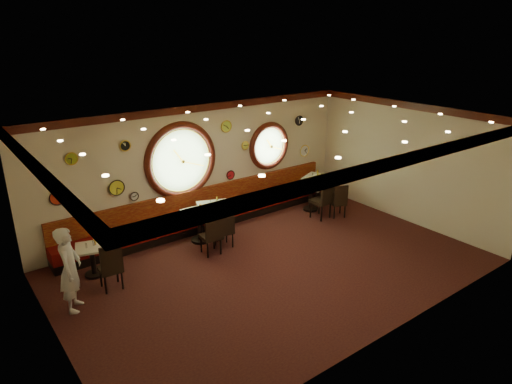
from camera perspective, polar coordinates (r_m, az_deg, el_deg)
The scene contains 55 objects.
floor at distance 10.23m, azimuth 2.25°, elevation -9.28°, with size 9.00×6.00×0.00m, color black.
ceiling at distance 9.10m, azimuth 2.52°, elevation 8.57°, with size 9.00×6.00×0.02m, color #B58E33.
wall_back at distance 11.90m, azimuth -6.78°, elevation 3.26°, with size 9.00×0.02×3.20m, color beige.
wall_front at distance 7.67m, azimuth 16.76°, elevation -7.27°, with size 9.00×0.02×3.20m, color beige.
wall_left at distance 7.78m, azimuth -24.59°, elevation -7.92°, with size 0.02×6.00×3.20m, color beige.
wall_right at distance 12.74m, azimuth 18.32°, elevation 3.50°, with size 0.02×6.00×3.20m, color beige.
molding_back at distance 11.52m, azimuth -6.96°, elevation 10.41°, with size 9.00×0.10×0.18m, color #3D110B.
molding_front at distance 7.16m, azimuth 17.64°, elevation 3.70°, with size 9.00×0.10×0.18m, color #3D110B.
molding_left at distance 7.26m, azimuth -25.91°, elevation 2.82°, with size 0.10×6.00×0.18m, color #3D110B.
molding_right at distance 12.38m, azimuth 18.95°, elevation 10.17°, with size 0.10×6.00×0.18m, color #3D110B.
banquette_base at distance 12.19m, azimuth -5.82°, elevation -3.81°, with size 8.00×0.55×0.20m, color black.
banquette_seat at distance 12.09m, azimuth -5.87°, elevation -2.72°, with size 8.00×0.55×0.30m, color #560707.
banquette_back at distance 12.12m, azimuth -6.47°, elevation -0.66°, with size 8.00×0.10×0.55m, color #66080B.
porthole_left_glass at distance 11.55m, azimuth -9.39°, elevation 3.90°, with size 1.66×1.66×0.02m, color #8EB76D.
porthole_left_frame at distance 11.54m, azimuth -9.35°, elevation 3.89°, with size 1.98×1.98×0.18m, color #3D110B.
porthole_left_ring at distance 11.51m, azimuth -9.28°, elevation 3.86°, with size 1.61×1.61×0.03m, color yellow.
porthole_right_glass at distance 13.04m, azimuth 1.60°, elevation 5.79°, with size 1.10×1.10×0.02m, color #8EB76D.
porthole_right_frame at distance 13.02m, azimuth 1.64°, elevation 5.78°, with size 1.38×1.38×0.18m, color #3D110B.
porthole_right_ring at distance 13.00m, azimuth 1.72°, elevation 5.75°, with size 1.09×1.09×0.03m, color yellow.
wall_clock_0 at distance 10.99m, azimuth -17.04°, elevation 0.51°, with size 0.36×0.36×0.03m, color yellow.
wall_clock_1 at distance 12.41m, azimuth -3.22°, elevation 2.14°, with size 0.24×0.24×0.03m, color red.
wall_clock_2 at distance 10.82m, azimuth -16.06°, elevation 5.58°, with size 0.24×0.24×0.03m, color black.
wall_clock_3 at distance 12.48m, azimuth -1.37°, elevation 5.85°, with size 0.22×0.22×0.03m, color #E0E14B.
wall_clock_4 at distance 12.01m, azimuth -3.75°, elevation 8.19°, with size 0.30×0.30×0.03m, color #B9DD45.
wall_clock_5 at distance 13.57m, azimuth 5.41°, elevation 8.88°, with size 0.28×0.28×0.03m, color black.
wall_clock_6 at distance 10.50m, azimuth -22.09°, elevation 3.89°, with size 0.26×0.26×0.03m, color #94AA22.
wall_clock_7 at distance 13.95m, azimuth 6.05°, elevation 5.16°, with size 0.34×0.34×0.03m, color white.
wall_clock_8 at distance 11.22m, azimuth -14.98°, elevation -0.52°, with size 0.20×0.20×0.03m, color silver.
wall_clock_9 at distance 10.65m, azimuth -23.58°, elevation -0.65°, with size 0.32×0.32×0.03m, color red.
table_a at distance 10.28m, azimuth -19.78°, elevation -7.68°, with size 0.77×0.77×0.68m.
table_b at distance 11.23m, azimuth -7.05°, elevation -3.78°, with size 0.76×0.76×0.80m.
table_c at distance 11.37m, azimuth -5.17°, elevation -3.16°, with size 1.01×1.01×0.87m.
table_d at distance 13.13m, azimuth 6.90°, elevation -0.32°, with size 0.90×0.90×0.74m.
table_e at distance 13.63m, azimuth 7.71°, elevation 0.67°, with size 1.00×1.00×0.84m.
chair_a at distance 9.56m, azimuth -17.69°, elevation -8.58°, with size 0.45×0.45×0.63m.
chair_b at distance 10.50m, azimuth -5.50°, elevation -4.98°, with size 0.46×0.46×0.63m.
chair_c at distance 10.82m, azimuth -3.87°, elevation -4.38°, with size 0.43×0.43×0.59m.
chair_d at distance 12.52m, azimuth 8.51°, elevation -0.51°, with size 0.54×0.54×0.72m.
chair_e at distance 12.72m, azimuth 10.38°, elevation -0.85°, with size 0.52×0.52×0.59m.
condiment_a_salt at distance 10.12m, azimuth -20.46°, elevation -6.30°, with size 0.04×0.04×0.10m, color silver.
condiment_b_salt at distance 11.10m, azimuth -7.51°, elevation -2.13°, with size 0.04×0.04×0.11m, color silver.
condiment_c_salt at distance 11.29m, azimuth -5.72°, elevation -1.30°, with size 0.04×0.04×0.10m, color silver.
condiment_d_salt at distance 13.02m, azimuth 6.41°, elevation 1.05°, with size 0.04×0.04×0.11m, color silver.
condiment_a_pepper at distance 10.17m, azimuth -19.66°, elevation -6.05°, with size 0.04×0.04×0.11m, color #B8B8BC.
condiment_b_pepper at distance 11.12m, azimuth -7.10°, elevation -2.11°, with size 0.03×0.03×0.10m, color silver.
condiment_c_pepper at distance 11.27m, azimuth -4.88°, elevation -1.29°, with size 0.04×0.04×0.11m, color silver.
condiment_d_pepper at distance 13.04m, azimuth 6.90°, elevation 1.02°, with size 0.03×0.03×0.09m, color silver.
condiment_a_bottle at distance 10.20m, azimuth -19.52°, elevation -5.80°, with size 0.05×0.05×0.16m, color gold.
condiment_b_bottle at distance 11.12m, azimuth -6.96°, elevation -1.90°, with size 0.05×0.05×0.17m, color #C8852F.
condiment_c_bottle at distance 11.33m, azimuth -4.90°, elevation -1.00°, with size 0.05×0.05×0.17m, color gold.
condiment_d_bottle at distance 13.15m, azimuth 6.94°, elevation 1.36°, with size 0.05×0.05×0.17m, color gold.
condiment_e_salt at distance 13.49m, azimuth 7.12°, elevation 2.12°, with size 0.04×0.04×0.11m, color silver.
condiment_e_pepper at distance 13.49m, azimuth 8.20°, elevation 2.05°, with size 0.04×0.04×0.10m, color silver.
condiment_e_bottle at distance 13.64m, azimuth 7.71°, elevation 2.43°, with size 0.05×0.05×0.17m, color gold.
waiter at distance 9.10m, azimuth -22.23°, elevation -8.93°, with size 0.61×0.40×1.66m, color silver.
Camera 1 is at (-5.66, -6.90, 5.01)m, focal length 32.00 mm.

